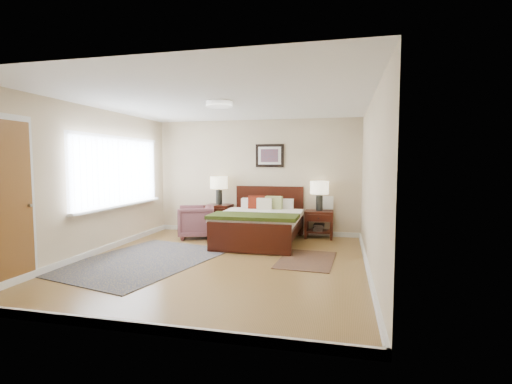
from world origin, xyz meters
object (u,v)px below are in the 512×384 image
lamp_right (319,190)px  rug_persian (142,261)px  nightstand_left (219,210)px  lamp_left (219,185)px  bed (261,218)px  nightstand_right (319,221)px  armchair (196,222)px

lamp_right → rug_persian: bearing=-136.8°
nightstand_left → lamp_left: 0.56m
lamp_left → lamp_right: 2.19m
nightstand_left → rug_persian: size_ratio=0.25×
bed → nightstand_left: bed is taller
bed → lamp_left: lamp_left is taller
lamp_left → nightstand_left: bearing=-90.0°
nightstand_right → armchair: bearing=-167.9°
nightstand_right → rug_persian: (-2.64, -2.47, -0.35)m
bed → rug_persian: bed is taller
nightstand_right → lamp_right: lamp_right is taller
nightstand_right → lamp_left: size_ratio=0.94×
bed → armchair: (-1.42, 0.17, -0.14)m
nightstand_right → lamp_left: lamp_left is taller
nightstand_left → lamp_left: (0.00, 0.02, 0.56)m
lamp_right → armchair: bearing=-167.6°
bed → lamp_right: lamp_right is taller
lamp_left → rug_persian: size_ratio=0.23×
lamp_right → rug_persian: size_ratio=0.23×
bed → nightstand_left: (-1.09, 0.70, 0.04)m
rug_persian → bed: bearing=62.0°
nightstand_right → rug_persian: bearing=-136.9°
lamp_right → nightstand_right: bearing=-90.0°
lamp_left → rug_persian: 2.74m
nightstand_right → rug_persian: nightstand_right is taller
armchair → rug_persian: size_ratio=0.28×
lamp_left → armchair: bearing=-120.4°
bed → nightstand_left: bearing=147.6°
rug_persian → armchair: bearing=99.4°
nightstand_left → lamp_left: bearing=90.0°
bed → lamp_left: size_ratio=3.16×
nightstand_left → armchair: 0.65m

